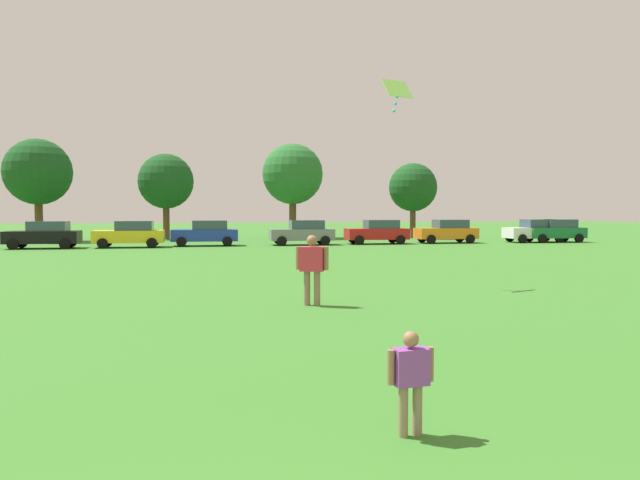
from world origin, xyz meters
The scene contains 16 objects.
ground_plane centered at (0.00, 30.00, 0.00)m, with size 160.00×160.00×0.00m, color #387528.
child_kite_flyer centered at (1.49, 4.22, 0.66)m, with size 0.53×0.24×1.11m.
adult_bystander centered at (1.98, 12.89, 1.04)m, with size 0.78×0.52×1.76m.
kite centered at (5.28, 16.32, 6.06)m, with size 1.02×0.72×1.04m.
parked_car_black_0 centered at (-10.37, 37.62, 0.86)m, with size 4.30×2.02×1.68m.
parked_car_yellow_1 centered at (-5.28, 37.70, 0.86)m, with size 4.30×2.02×1.68m.
parked_car_blue_2 centered at (-0.59, 38.55, 0.86)m, with size 4.30×2.02×1.68m.
parked_car_gray_3 centered at (5.88, 38.33, 0.86)m, with size 4.30×2.02×1.68m.
parked_car_red_4 centered at (11.22, 38.56, 0.86)m, with size 4.30×2.02×1.68m.
parked_car_orange_5 centered at (16.42, 38.70, 0.86)m, with size 4.30×2.02×1.68m.
parked_car_white_6 centered at (23.21, 38.41, 0.86)m, with size 4.30×2.02×1.68m.
parked_car_green_7 centered at (24.67, 38.23, 0.86)m, with size 4.30×2.02×1.68m.
tree_far_left centered at (-12.89, 46.37, 5.19)m, with size 4.93×4.93×7.69m.
tree_left centered at (-3.72, 48.18, 4.66)m, with size 4.43×4.43×6.90m.
tree_right centered at (6.63, 48.30, 5.36)m, with size 5.09×5.09×7.94m.
tree_far_right centered at (16.49, 46.11, 4.24)m, with size 4.03×4.03×6.28m.
Camera 1 is at (-0.61, -1.69, 2.38)m, focal length 33.59 mm.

